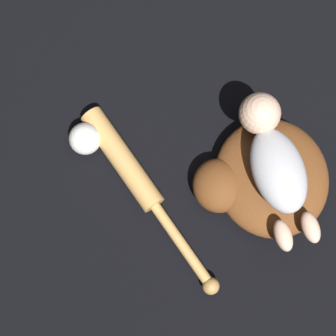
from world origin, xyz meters
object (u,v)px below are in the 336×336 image
(baseball_glove, at_px, (263,179))
(baby_figure, at_px, (274,158))
(baseball, at_px, (85,139))
(baseball_bat, at_px, (135,178))

(baseball_glove, relative_size, baby_figure, 1.03)
(baseball_glove, bearing_deg, baseball, 82.51)
(baseball_bat, bearing_deg, baseball, 58.07)
(baseball_glove, height_order, baby_figure, baby_figure)
(baseball_glove, relative_size, baseball_bat, 0.87)
(baseball_glove, bearing_deg, baby_figure, -15.95)
(baby_figure, bearing_deg, baseball, 86.97)
(baby_figure, relative_size, baseball, 4.54)
(baseball_glove, relative_size, baseball, 4.68)
(baseball_bat, height_order, baseball, baseball)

